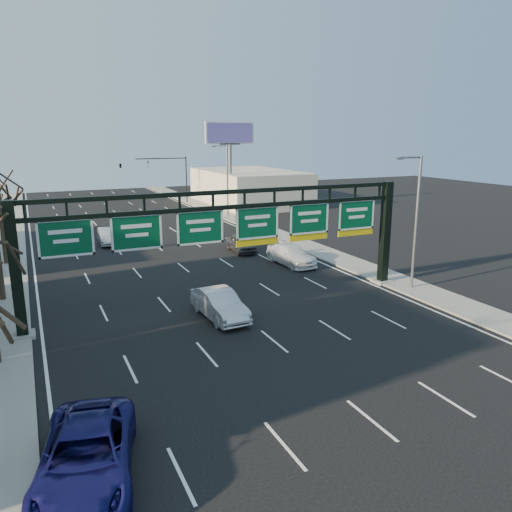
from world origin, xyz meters
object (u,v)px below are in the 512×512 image
sign_gantry (232,232)px  car_blue_suv (86,456)px  car_white_wagon (291,255)px  car_silver_sedan (219,304)px

sign_gantry → car_blue_suv: size_ratio=4.08×
sign_gantry → car_white_wagon: size_ratio=4.54×
sign_gantry → car_white_wagon: (8.17, 7.37, -3.84)m
sign_gantry → car_silver_sedan: bearing=-131.9°
car_blue_suv → car_silver_sedan: car_blue_suv is taller
car_white_wagon → sign_gantry: bearing=-142.0°
car_blue_suv → car_white_wagon: size_ratio=1.11×
car_silver_sedan → car_blue_suv: bearing=-130.9°
car_blue_suv → car_silver_sedan: size_ratio=1.21×
car_white_wagon → car_silver_sedan: bearing=-141.0°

